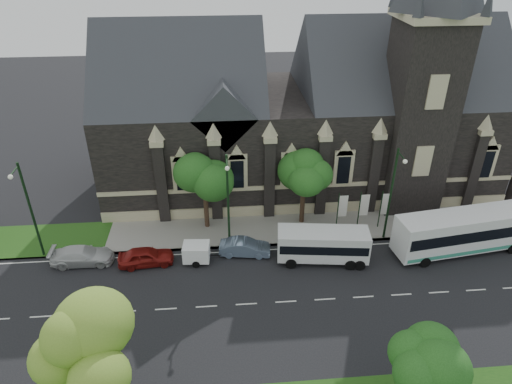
{
  "coord_description": "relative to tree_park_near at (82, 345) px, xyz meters",
  "views": [
    {
      "loc": [
        -4.44,
        -25.27,
        24.47
      ],
      "look_at": [
        -1.76,
        6.0,
        6.23
      ],
      "focal_mm": 31.89,
      "sensor_mm": 36.0,
      "label": 1
    }
  ],
  "objects": [
    {
      "name": "museum",
      "position": [
        16.89,
        27.55,
        1.75
      ],
      "size": [
        40.0,
        17.7,
        29.9
      ],
      "color": "black",
      "rests_on": "ground"
    },
    {
      "name": "tree_park_near",
      "position": [
        0.0,
        0.0,
        0.0
      ],
      "size": [
        4.42,
        4.42,
        8.56
      ],
      "color": "black",
      "rests_on": "ground"
    },
    {
      "name": "car_far_white",
      "position": [
        -4.61,
        14.85,
        -5.67
      ],
      "size": [
        5.13,
        2.09,
        1.49
      ],
      "primitive_type": "imported",
      "rotation": [
        0.0,
        0.0,
        1.57
      ],
      "color": "silver",
      "rests_on": "ground"
    },
    {
      "name": "banner_flag_right",
      "position": [
        22.06,
        17.77,
        -4.03
      ],
      "size": [
        0.9,
        0.1,
        4.0
      ],
      "color": "black",
      "rests_on": "ground"
    },
    {
      "name": "box_trailer",
      "position": [
        4.94,
        14.23,
        -5.45
      ],
      "size": [
        3.23,
        1.9,
        1.7
      ],
      "rotation": [
        0.0,
        0.0,
        -0.07
      ],
      "color": "white",
      "rests_on": "ground"
    },
    {
      "name": "tree_walk_right",
      "position": [
        14.98,
        19.48,
        -0.6
      ],
      "size": [
        4.08,
        4.08,
        7.8
      ],
      "color": "black",
      "rests_on": "ground"
    },
    {
      "name": "tree_walk_left",
      "position": [
        5.97,
        19.47,
        -0.68
      ],
      "size": [
        3.91,
        3.91,
        7.64
      ],
      "color": "black",
      "rests_on": "ground"
    },
    {
      "name": "street_lamp_near",
      "position": [
        21.77,
        15.86,
        -1.3
      ],
      "size": [
        0.36,
        1.88,
        9.0
      ],
      "color": "black",
      "rests_on": "ground"
    },
    {
      "name": "ground",
      "position": [
        11.77,
        8.77,
        -6.42
      ],
      "size": [
        160.0,
        160.0,
        0.0
      ],
      "primitive_type": "plane",
      "color": "black",
      "rests_on": "ground"
    },
    {
      "name": "sidewalk",
      "position": [
        11.77,
        18.27,
        -6.34
      ],
      "size": [
        80.0,
        5.0,
        0.15
      ],
      "primitive_type": "cube",
      "color": "gray",
      "rests_on": "ground"
    },
    {
      "name": "tour_coach",
      "position": [
        28.18,
        13.83,
        -4.38
      ],
      "size": [
        13.11,
        4.44,
        3.75
      ],
      "rotation": [
        0.0,
        0.0,
        0.14
      ],
      "color": "white",
      "rests_on": "ground"
    },
    {
      "name": "banner_flag_center",
      "position": [
        20.06,
        17.77,
        -4.03
      ],
      "size": [
        0.9,
        0.1,
        4.0
      ],
      "color": "black",
      "rests_on": "ground"
    },
    {
      "name": "sedan",
      "position": [
        9.05,
        14.84,
        -5.7
      ],
      "size": [
        4.54,
        2.08,
        1.44
      ],
      "primitive_type": "imported",
      "rotation": [
        0.0,
        0.0,
        1.44
      ],
      "color": "#6F84A0",
      "rests_on": "ground"
    },
    {
      "name": "shuttle_bus",
      "position": [
        15.53,
        13.52,
        -4.74
      ],
      "size": [
        7.77,
        3.43,
        2.91
      ],
      "rotation": [
        0.0,
        0.0,
        -0.12
      ],
      "color": "silver",
      "rests_on": "ground"
    },
    {
      "name": "car_far_red",
      "position": [
        0.73,
        14.23,
        -5.64
      ],
      "size": [
        4.7,
        2.24,
        1.55
      ],
      "primitive_type": "imported",
      "rotation": [
        0.0,
        0.0,
        1.66
      ],
      "color": "maroon",
      "rests_on": "ground"
    },
    {
      "name": "banner_flag_left",
      "position": [
        18.06,
        17.77,
        -4.03
      ],
      "size": [
        0.9,
        0.1,
        4.0
      ],
      "color": "black",
      "rests_on": "ground"
    },
    {
      "name": "street_lamp_far",
      "position": [
        -8.23,
        15.86,
        -1.3
      ],
      "size": [
        0.36,
        1.88,
        9.0
      ],
      "color": "black",
      "rests_on": "ground"
    },
    {
      "name": "tree_park_east",
      "position": [
        17.95,
        -0.55,
        -1.8
      ],
      "size": [
        3.4,
        3.4,
        6.28
      ],
      "color": "black",
      "rests_on": "ground"
    },
    {
      "name": "street_lamp_mid",
      "position": [
        7.77,
        15.86,
        -1.3
      ],
      "size": [
        0.36,
        1.88,
        9.0
      ],
      "color": "black",
      "rests_on": "ground"
    }
  ]
}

